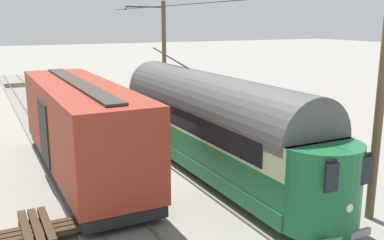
% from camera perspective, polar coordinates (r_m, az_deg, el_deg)
% --- Properties ---
extents(ground_plane, '(220.00, 220.00, 0.00)m').
position_cam_1_polar(ground_plane, '(18.12, -4.88, -7.90)').
color(ground_plane, gray).
extents(track_streetcar_siding, '(2.80, 80.00, 0.18)m').
position_cam_1_polar(track_streetcar_siding, '(19.38, 1.77, -6.28)').
color(track_streetcar_siding, slate).
rests_on(track_streetcar_siding, ground).
extents(track_adjacent_siding, '(2.80, 80.00, 0.18)m').
position_cam_1_polar(track_adjacent_siding, '(17.68, -13.00, -8.56)').
color(track_adjacent_siding, slate).
rests_on(track_adjacent_siding, ground).
extents(vintage_streetcar, '(2.65, 15.82, 4.86)m').
position_cam_1_polar(vintage_streetcar, '(18.47, 2.34, -0.15)').
color(vintage_streetcar, '#196033').
rests_on(vintage_streetcar, ground).
extents(boxcar_adjacent, '(2.96, 11.91, 3.85)m').
position_cam_1_polar(boxcar_adjacent, '(18.50, -14.50, -0.82)').
color(boxcar_adjacent, maroon).
rests_on(boxcar_adjacent, ground).
extents(catenary_pole_foreground, '(2.79, 0.28, 7.71)m').
position_cam_1_polar(catenary_pole_foreground, '(29.01, -3.82, 8.13)').
color(catenary_pole_foreground, brown).
rests_on(catenary_pole_foreground, ground).
extents(catenary_pole_mid_near, '(2.79, 0.28, 7.71)m').
position_cam_1_polar(catenary_pole_mid_near, '(14.78, 23.45, 2.47)').
color(catenary_pole_mid_near, brown).
rests_on(catenary_pole_mid_near, ground).
extents(switch_stand, '(0.50, 0.30, 1.24)m').
position_cam_1_polar(switch_stand, '(29.19, -5.12, 1.56)').
color(switch_stand, black).
rests_on(switch_stand, ground).
extents(spare_tie_stack, '(2.40, 2.40, 0.54)m').
position_cam_1_polar(spare_tie_stack, '(14.11, -19.83, -13.76)').
color(spare_tie_stack, '#382819').
rests_on(spare_tie_stack, ground).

